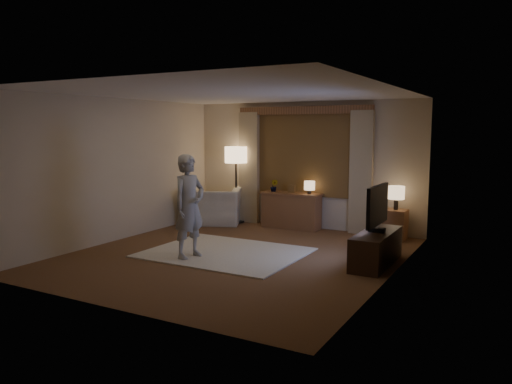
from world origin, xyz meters
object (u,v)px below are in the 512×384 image
Objects in this scene: sideboard at (291,211)px; tv_stand at (376,248)px; side_table at (395,225)px; person at (189,206)px; armchair at (213,206)px.

tv_stand is at bearing -39.87° from sideboard.
side_table is (2.15, -0.05, -0.07)m from sideboard.
tv_stand is 0.86× the size of person.
armchair is 3.85m from side_table.
tv_stand is (2.32, -1.93, -0.10)m from sideboard.
armchair is 2.94m from person.
tv_stand is at bearing -57.98° from person.
tv_stand is (4.00, -1.54, -0.14)m from armchair.
tv_stand is (0.17, -1.88, -0.03)m from side_table.
tv_stand is at bearing 133.79° from armchair.
armchair is at bearing -166.98° from sideboard.
side_table is at bearing -1.33° from sideboard.
sideboard is 2.15m from side_table.
tv_stand is at bearing -84.94° from side_table.
person is (-2.53, -2.94, 0.56)m from side_table.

